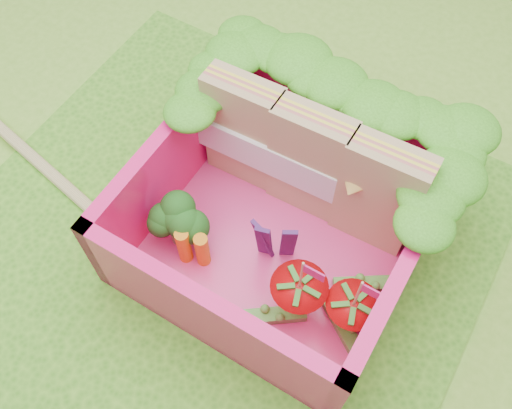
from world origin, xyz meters
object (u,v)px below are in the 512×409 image
at_px(sandwich_stack, 310,163).
at_px(broccoli, 179,219).
at_px(strawberry_left, 298,297).
at_px(strawberry_right, 350,313).
at_px(chopsticks, 51,173).
at_px(bento_box, 280,214).

relative_size(sandwich_stack, broccoli, 3.77).
bearing_deg(strawberry_left, strawberry_right, 12.76).
xyz_separation_m(broccoli, chopsticks, (-0.86, -0.04, -0.21)).
relative_size(bento_box, broccoli, 4.02).
bearing_deg(chopsticks, bento_box, 13.05).
height_order(strawberry_left, chopsticks, strawberry_left).
distance_m(broccoli, strawberry_right, 0.92).
relative_size(strawberry_left, chopsticks, 0.25).
xyz_separation_m(sandwich_stack, strawberry_right, (0.50, -0.51, -0.20)).
bearing_deg(bento_box, sandwich_stack, 89.01).
relative_size(bento_box, strawberry_right, 2.68).
xyz_separation_m(broccoli, strawberry_right, (0.92, 0.02, -0.05)).
bearing_deg(strawberry_right, broccoli, -178.93).
bearing_deg(chopsticks, strawberry_left, 0.27).
distance_m(bento_box, chopsticks, 1.34).
xyz_separation_m(broccoli, strawberry_left, (0.68, -0.04, -0.04)).
xyz_separation_m(sandwich_stack, chopsticks, (-1.29, -0.57, -0.36)).
height_order(bento_box, strawberry_right, bento_box).
height_order(bento_box, chopsticks, bento_box).
bearing_deg(broccoli, chopsticks, -177.05).
distance_m(sandwich_stack, broccoli, 0.69).
bearing_deg(strawberry_right, chopsticks, -178.02).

